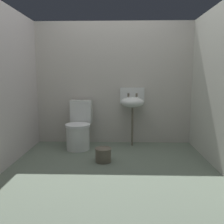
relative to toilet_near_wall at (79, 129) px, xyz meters
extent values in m
cube|color=slate|center=(0.57, -0.92, -0.36)|extent=(3.12, 2.93, 0.08)
cube|color=beige|center=(0.57, 0.40, 0.73)|extent=(3.12, 0.10, 2.11)
cube|color=beige|center=(-0.84, -0.82, 0.73)|extent=(0.10, 2.73, 2.11)
cube|color=beige|center=(1.97, -0.82, 0.73)|extent=(0.10, 2.73, 2.11)
cylinder|color=white|center=(0.00, -0.09, -0.13)|extent=(0.40, 0.40, 0.38)
cylinder|color=white|center=(0.00, -0.09, 0.08)|extent=(0.42, 0.42, 0.04)
cube|color=white|center=(0.01, 0.21, 0.26)|extent=(0.37, 0.20, 0.40)
cylinder|color=#635B4C|center=(0.89, 0.16, 0.01)|extent=(0.04, 0.04, 0.66)
ellipsoid|color=white|center=(0.89, 0.16, 0.43)|extent=(0.40, 0.32, 0.18)
cube|color=white|center=(0.89, 0.33, 0.53)|extent=(0.42, 0.04, 0.28)
cylinder|color=#635B4C|center=(0.82, 0.22, 0.55)|extent=(0.04, 0.04, 0.06)
cylinder|color=#635B4C|center=(0.96, 0.22, 0.55)|extent=(0.04, 0.04, 0.06)
cylinder|color=#635B4C|center=(0.44, -0.65, -0.23)|extent=(0.22, 0.22, 0.19)
torus|color=#665D4E|center=(0.44, -0.65, -0.13)|extent=(0.24, 0.24, 0.02)
camera|label=1|loc=(0.66, -3.92, 0.89)|focal=38.98mm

